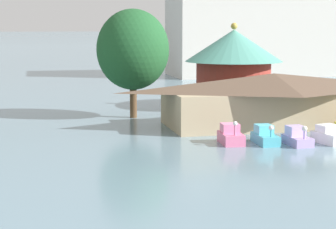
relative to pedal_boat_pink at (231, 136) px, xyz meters
The scene contains 8 objects.
pedal_boat_pink is the anchor object (origin of this frame).
pedal_boat_cyan 2.51m from the pedal_boat_pink, 13.33° to the right, with size 1.44×2.81×1.56m.
pedal_boat_lavender 4.78m from the pedal_boat_pink, 18.00° to the right, with size 1.47×2.62×1.57m.
pedal_boat_white 7.33m from the pedal_boat_pink, 10.78° to the right, with size 2.19×2.84×1.85m.
boathouse 9.48m from the pedal_boat_pink, 48.06° to the left, with size 19.83×8.57×4.52m.
green_roof_pavilion 19.95m from the pedal_boat_pink, 70.48° to the left, with size 10.24×10.24×8.89m.
shoreline_tree_mid 15.74m from the pedal_boat_pink, 109.72° to the left, with size 6.75×6.75×10.14m.
background_building_block 62.96m from the pedal_boat_pink, 66.33° to the left, with size 32.46×13.05×16.94m.
Camera 1 is at (-7.45, -13.93, 8.51)m, focal length 62.44 mm.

